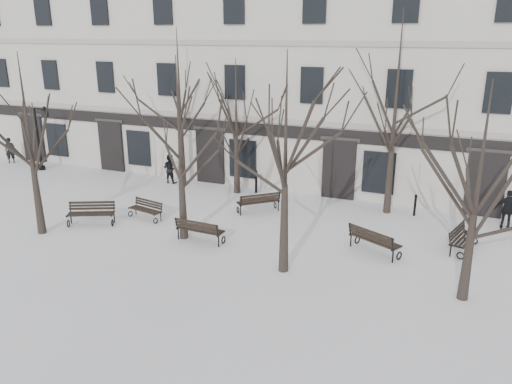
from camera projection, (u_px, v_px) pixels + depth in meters
The scene contains 21 objects.
ground at pixel (196, 248), 18.87m from camera, with size 100.00×100.00×0.00m, color white.
building at pixel (304, 74), 28.58m from camera, with size 40.40×10.20×11.40m.
tree_0 at pixel (27, 124), 18.92m from camera, with size 4.98×4.98×7.12m.
tree_1 at pixel (179, 128), 18.46m from camera, with size 4.91×4.91×7.02m.
tree_2 at pixel (286, 139), 15.67m from camera, with size 5.11×5.11×7.30m.
tree_3 at pixel (480, 168), 14.01m from camera, with size 4.62×4.62×6.60m.
tree_4 at pixel (179, 89), 25.19m from camera, with size 5.64×5.64×8.05m.
tree_5 at pixel (236, 111), 24.13m from camera, with size 4.64×4.64×6.63m.
tree_6 at pixel (397, 90), 20.93m from camera, with size 6.11×6.11×8.73m.
bench_0 at pixel (91, 213), 21.03m from camera, with size 2.01×1.44×0.97m.
bench_1 at pixel (199, 229), 19.23m from camera, with size 1.93×0.77×0.96m.
bench_2 at pixel (374, 240), 18.22m from camera, with size 2.06×1.52×1.00m.
bench_3 at pixel (146, 209), 21.71m from camera, with size 1.70×0.89×0.82m.
bench_4 at pixel (259, 201), 22.42m from camera, with size 1.84×1.78×0.96m.
bench_5 at pixel (462, 238), 18.54m from camera, with size 1.10×1.89×0.91m.
lamp_post at pixel (41, 133), 28.86m from camera, with size 1.19×0.44×3.81m.
bollard_a at pixel (256, 181), 25.19m from camera, with size 0.15×0.15×1.19m.
bollard_b at pixel (415, 204), 22.03m from camera, with size 0.13×0.13×0.99m.
pedestrian_a at pixel (12, 163), 31.20m from camera, with size 0.58×0.38×1.59m, color black.
pedestrian_b at pixel (171, 183), 27.05m from camera, with size 0.77×0.60×1.58m, color black.
pedestrian_c at pixel (505, 229), 20.69m from camera, with size 0.98×0.41×1.67m, color black.
Camera 1 is at (8.79, -15.11, 7.76)m, focal length 35.00 mm.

